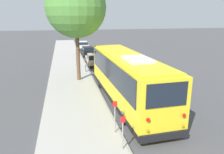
{
  "coord_description": "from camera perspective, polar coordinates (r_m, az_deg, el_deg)",
  "views": [
    {
      "loc": [
        -12.84,
        4.2,
        5.76
      ],
      "look_at": [
        2.54,
        0.73,
        1.3
      ],
      "focal_mm": 35.0,
      "sensor_mm": 36.0,
      "label": 1
    }
  ],
  "objects": [
    {
      "name": "street_tree",
      "position": [
        19.38,
        -9.49,
        18.48
      ],
      "size": [
        5.05,
        5.05,
        9.53
      ],
      "color": "brown",
      "rests_on": "sidewalk_slab"
    },
    {
      "name": "sign_post_far",
      "position": [
        10.79,
        0.76,
        -10.34
      ],
      "size": [
        0.06,
        0.22,
        1.67
      ],
      "color": "gray",
      "rests_on": "sidewalk_slab"
    },
    {
      "name": "shuttle_bus",
      "position": [
        14.79,
        3.73,
        0.39
      ],
      "size": [
        11.47,
        3.01,
        3.42
      ],
      "rotation": [
        0.0,
        0.0,
        0.03
      ],
      "color": "yellow",
      "rests_on": "ground"
    },
    {
      "name": "parked_sedan_black",
      "position": [
        32.78,
        -6.34,
        6.64
      ],
      "size": [
        4.56,
        1.93,
        1.29
      ],
      "rotation": [
        0.0,
        0.0,
        0.04
      ],
      "color": "black",
      "rests_on": "ground"
    },
    {
      "name": "lane_stripe_ahead",
      "position": [
        20.22,
        8.83,
        -0.93
      ],
      "size": [
        2.4,
        0.14,
        0.01
      ],
      "primitive_type": "cube",
      "color": "silver",
      "rests_on": "ground"
    },
    {
      "name": "fire_hydrant",
      "position": [
        22.61,
        -7.11,
        2.36
      ],
      "size": [
        0.22,
        0.22,
        0.81
      ],
      "color": "#99999E",
      "rests_on": "sidewalk_slab"
    },
    {
      "name": "sign_post_near",
      "position": [
        9.58,
        2.82,
        -14.29
      ],
      "size": [
        0.06,
        0.22,
        1.57
      ],
      "color": "gray",
      "rests_on": "sidewalk_slab"
    },
    {
      "name": "lane_stripe_mid",
      "position": [
        15.14,
        17.15,
        -7.3
      ],
      "size": [
        2.4,
        0.14,
        0.01
      ],
      "primitive_type": "cube",
      "color": "silver",
      "rests_on": "ground"
    },
    {
      "name": "ground_plane",
      "position": [
        14.69,
        5.0,
        -7.36
      ],
      "size": [
        160.0,
        160.0,
        0.0
      ],
      "primitive_type": "plane",
      "color": "#474749"
    },
    {
      "name": "curb_strip",
      "position": [
        14.27,
        -1.42,
        -7.68
      ],
      "size": [
        80.0,
        0.14,
        0.15
      ],
      "primitive_type": "cube",
      "color": "gray",
      "rests_on": "ground"
    },
    {
      "name": "sidewalk_slab",
      "position": [
        14.05,
        -9.63,
        -8.31
      ],
      "size": [
        80.0,
        3.91,
        0.15
      ],
      "primitive_type": "cube",
      "color": "#A3A099",
      "rests_on": "ground"
    },
    {
      "name": "parked_sedan_tan",
      "position": [
        26.65,
        -4.81,
        4.54
      ],
      "size": [
        4.63,
        1.71,
        1.26
      ],
      "rotation": [
        0.0,
        0.0,
        -0.01
      ],
      "color": "tan",
      "rests_on": "ground"
    },
    {
      "name": "parked_sedan_white",
      "position": [
        39.62,
        -7.59,
        8.2
      ],
      "size": [
        4.65,
        1.83,
        1.31
      ],
      "rotation": [
        0.0,
        0.0,
        0.0
      ],
      "color": "silver",
      "rests_on": "ground"
    }
  ]
}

